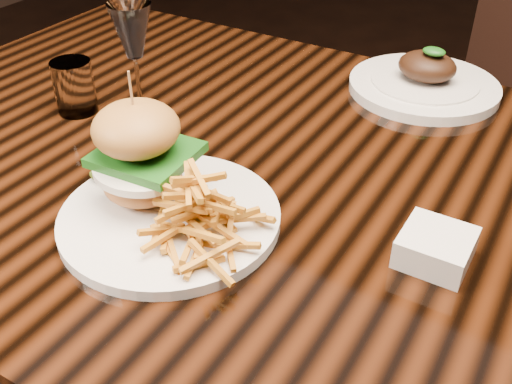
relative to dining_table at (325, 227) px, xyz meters
The scene contains 6 objects.
dining_table is the anchor object (origin of this frame).
burger_plate 0.26m from the dining_table, 127.59° to the right, with size 0.28×0.28×0.19m.
ramekin 0.21m from the dining_table, 24.57° to the right, with size 0.08×0.08×0.04m, color silver.
wine_glass 0.42m from the dining_table, behind, with size 0.07×0.07×0.18m.
water_tumbler 0.47m from the dining_table, behind, with size 0.07×0.07×0.09m, color white.
far_dish 0.37m from the dining_table, 86.67° to the left, with size 0.26×0.26×0.09m.
Camera 1 is at (0.26, -0.64, 1.22)m, focal length 42.00 mm.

